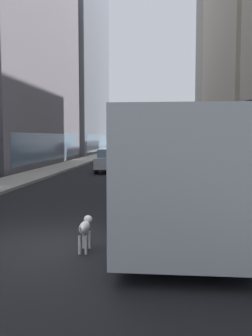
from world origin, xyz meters
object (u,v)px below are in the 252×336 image
object	(u,v)px
car_grey_wagon	(166,150)
traffic_light_near	(249,139)
car_red_coupe	(127,148)
dalmatian_dog	(85,228)
transit_bus	(175,160)
car_silver_sedan	(112,160)

from	to	relation	value
car_grey_wagon	traffic_light_near	size ratio (longest dim) A/B	1.39
car_red_coupe	dalmatian_dog	world-z (taller)	car_red_coupe
transit_bus	traffic_light_near	world-z (taller)	traffic_light_near
transit_bus	car_silver_sedan	distance (m)	15.52
car_grey_wagon	traffic_light_near	world-z (taller)	traffic_light_near
car_grey_wagon	car_silver_sedan	xyz separation A→B (m)	(-4.00, -19.83, -0.00)
car_silver_sedan	traffic_light_near	size ratio (longest dim) A/B	1.39
dalmatian_dog	traffic_light_near	world-z (taller)	traffic_light_near
car_silver_sedan	dalmatian_dog	distance (m)	18.72
car_red_coupe	dalmatian_dog	xyz separation A→B (m)	(3.53, -46.88, -0.31)
transit_bus	car_silver_sedan	bearing A→B (deg)	104.96
transit_bus	dalmatian_dog	world-z (taller)	transit_bus
car_red_coupe	car_grey_wagon	world-z (taller)	same
transit_bus	car_red_coupe	xyz separation A→B (m)	(-5.60, 43.23, -0.96)
traffic_light_near	transit_bus	bearing A→B (deg)	165.96
car_grey_wagon	dalmatian_dog	distance (m)	38.50
car_grey_wagon	traffic_light_near	bearing A→B (deg)	-86.60
dalmatian_dog	car_silver_sedan	bearing A→B (deg)	95.91
transit_bus	car_grey_wagon	size ratio (longest dim) A/B	2.44
car_red_coupe	traffic_light_near	xyz separation A→B (m)	(7.70, -43.75, 1.61)
car_silver_sedan	dalmatian_dog	world-z (taller)	car_silver_sedan
dalmatian_dog	car_grey_wagon	bearing A→B (deg)	86.91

